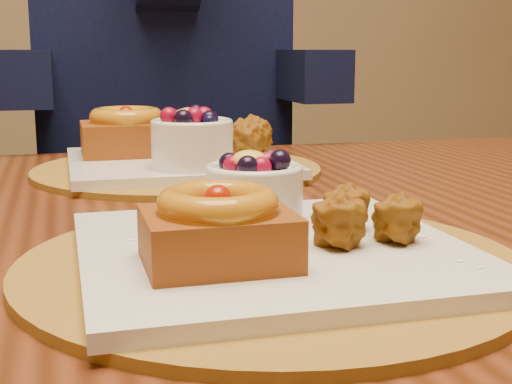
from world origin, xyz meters
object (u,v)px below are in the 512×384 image
dining_table (212,278)px  place_setting_far (175,152)px  place_setting_near (268,240)px  chair_far (148,250)px

dining_table → place_setting_far: size_ratio=4.21×
dining_table → place_setting_near: (-0.00, -0.22, 0.10)m
dining_table → place_setting_near: size_ratio=4.21×
dining_table → place_setting_far: (-0.00, 0.21, 0.11)m
place_setting_near → chair_far: chair_far is taller
dining_table → chair_far: 0.85m
dining_table → place_setting_near: bearing=-90.5°
dining_table → chair_far: size_ratio=1.86×
place_setting_near → chair_far: size_ratio=0.44×
dining_table → place_setting_near: place_setting_near is taller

